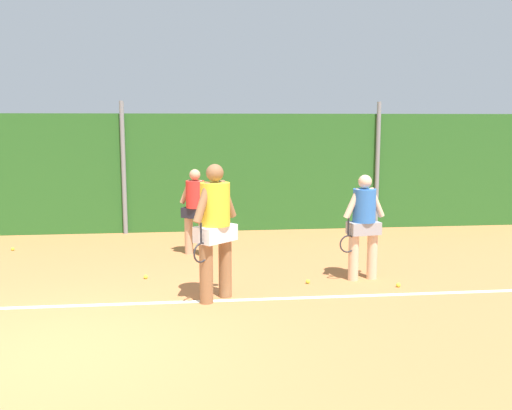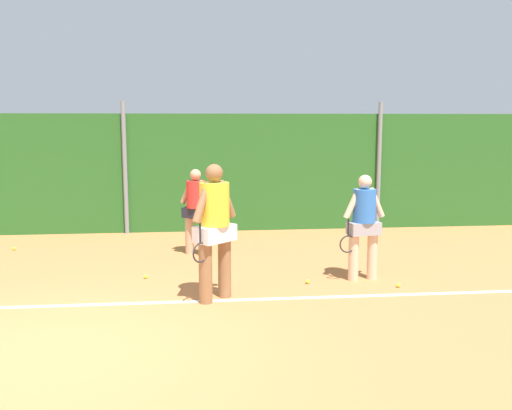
# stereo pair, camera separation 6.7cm
# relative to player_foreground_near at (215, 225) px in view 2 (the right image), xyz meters

# --- Properties ---
(ground_plane) EXTENTS (30.97, 30.97, 0.00)m
(ground_plane) POSITION_rel_player_foreground_near_xyz_m (-1.83, 0.34, -1.08)
(ground_plane) COLOR #C67542
(hedge_fence_backdrop) EXTENTS (20.13, 0.25, 2.68)m
(hedge_fence_backdrop) POSITION_rel_player_foreground_near_xyz_m (-1.83, 5.19, 0.26)
(hedge_fence_backdrop) COLOR #286023
(hedge_fence_backdrop) RESTS_ON ground_plane
(fence_post_center) EXTENTS (0.10, 0.10, 2.95)m
(fence_post_center) POSITION_rel_player_foreground_near_xyz_m (-1.83, 5.02, 0.40)
(fence_post_center) COLOR gray
(fence_post_center) RESTS_ON ground_plane
(fence_post_right) EXTENTS (0.10, 0.10, 2.95)m
(fence_post_right) POSITION_rel_player_foreground_near_xyz_m (3.98, 5.02, 0.40)
(fence_post_right) COLOR gray
(fence_post_right) RESTS_ON ground_plane
(court_baseline_paint) EXTENTS (14.71, 0.10, 0.01)m
(court_baseline_paint) POSITION_rel_player_foreground_near_xyz_m (-1.83, -0.06, -1.08)
(court_baseline_paint) COLOR white
(court_baseline_paint) RESTS_ON ground_plane
(player_foreground_near) EXTENTS (0.64, 0.67, 1.93)m
(player_foreground_near) POSITION_rel_player_foreground_near_xyz_m (0.00, 0.00, 0.00)
(player_foreground_near) COLOR #8C603D
(player_foreground_near) RESTS_ON ground_plane
(player_midcourt) EXTENTS (0.77, 0.37, 1.68)m
(player_midcourt) POSITION_rel_player_foreground_near_xyz_m (2.37, 0.79, -0.14)
(player_midcourt) COLOR beige
(player_midcourt) RESTS_ON ground_plane
(player_backcourt_far) EXTENTS (0.59, 0.49, 1.63)m
(player_backcourt_far) POSITION_rel_player_foreground_near_xyz_m (-0.26, 2.78, -0.17)
(player_backcourt_far) COLOR tan
(player_backcourt_far) RESTS_ON ground_plane
(tennis_ball_0) EXTENTS (0.07, 0.07, 0.07)m
(tennis_ball_0) POSITION_rel_player_foreground_near_xyz_m (-3.83, 3.52, -1.05)
(tennis_ball_0) COLOR #CCDB33
(tennis_ball_0) RESTS_ON ground_plane
(tennis_ball_1) EXTENTS (0.07, 0.07, 0.07)m
(tennis_ball_1) POSITION_rel_player_foreground_near_xyz_m (2.79, 0.30, -1.05)
(tennis_ball_1) COLOR #CCDB33
(tennis_ball_1) RESTS_ON ground_plane
(tennis_ball_2) EXTENTS (0.07, 0.07, 0.07)m
(tennis_ball_2) POSITION_rel_player_foreground_near_xyz_m (1.46, 0.64, -1.05)
(tennis_ball_2) COLOR #CCDB33
(tennis_ball_2) RESTS_ON ground_plane
(tennis_ball_3) EXTENTS (0.07, 0.07, 0.07)m
(tennis_ball_3) POSITION_rel_player_foreground_near_xyz_m (-1.08, 1.20, -1.05)
(tennis_ball_3) COLOR #CCDB33
(tennis_ball_3) RESTS_ON ground_plane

